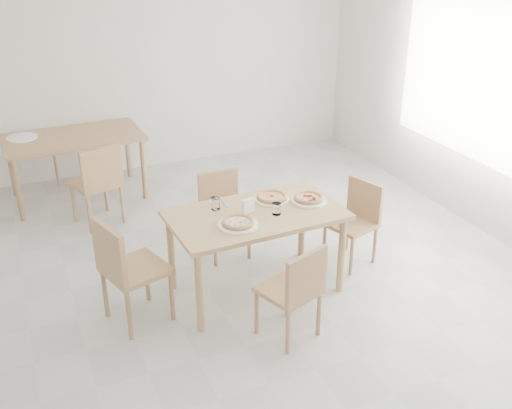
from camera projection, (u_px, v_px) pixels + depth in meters
name	position (u px, v px, depth m)	size (l,w,h in m)	color
room	(510.00, 91.00, 5.57)	(7.28, 7.00, 7.00)	#BABAB5
main_table	(256.00, 222.00, 4.99)	(1.47, 0.89, 0.75)	tan
chair_south	(296.00, 288.00, 4.45)	(0.50, 0.50, 0.80)	tan
chair_north	(222.00, 208.00, 5.69)	(0.40, 0.40, 0.80)	tan
chair_west	(125.00, 266.00, 4.61)	(0.56, 0.56, 0.91)	tan
chair_east	(357.00, 216.00, 5.54)	(0.49, 0.49, 0.79)	tan
plate_margherita	(272.00, 199.00, 5.16)	(0.31, 0.31, 0.02)	white
plate_mushroom	(238.00, 225.00, 4.73)	(0.32, 0.32, 0.02)	white
plate_pepperoni	(309.00, 200.00, 5.15)	(0.31, 0.31, 0.02)	white
pizza_margherita	(272.00, 197.00, 5.15)	(0.32, 0.32, 0.03)	tan
pizza_mushroom	(238.00, 222.00, 4.72)	(0.33, 0.33, 0.03)	tan
pizza_pepperoni	(309.00, 198.00, 5.14)	(0.31, 0.31, 0.03)	tan
tumbler_a	(277.00, 209.00, 4.90)	(0.08, 0.08, 0.10)	white
tumbler_b	(215.00, 203.00, 4.99)	(0.08, 0.08, 0.10)	white
napkin_holder	(248.00, 207.00, 4.91)	(0.12, 0.08, 0.13)	silver
fork_a	(224.00, 203.00, 5.11)	(0.02, 0.19, 0.01)	silver
fork_b	(214.00, 207.00, 5.04)	(0.02, 0.19, 0.01)	silver
second_table	(74.00, 143.00, 6.74)	(1.54, 0.93, 0.75)	tan
chair_back_s	(98.00, 180.00, 6.17)	(0.55, 0.55, 0.89)	tan
chair_back_n	(66.00, 135.00, 7.41)	(0.46, 0.46, 0.90)	tan
plate_empty	(22.00, 138.00, 6.62)	(0.33, 0.33, 0.02)	white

